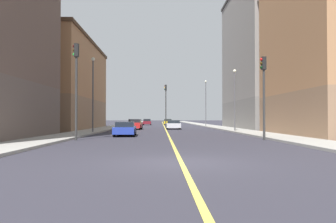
% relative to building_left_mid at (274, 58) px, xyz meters
% --- Properties ---
extents(ground_plane, '(400.00, 400.00, 0.00)m').
position_rel_building_left_mid_xyz_m(ground_plane, '(-15.38, -35.12, -10.10)').
color(ground_plane, '#2F2D37').
rests_on(ground_plane, ground).
extents(sidewalk_left, '(3.00, 168.00, 0.15)m').
position_rel_building_left_mid_xyz_m(sidewalk_left, '(-7.02, 13.88, -10.02)').
color(sidewalk_left, '#9E9B93').
rests_on(sidewalk_left, ground).
extents(sidewalk_right, '(3.00, 168.00, 0.15)m').
position_rel_building_left_mid_xyz_m(sidewalk_right, '(-23.74, 13.88, -10.02)').
color(sidewalk_right, '#9E9B93').
rests_on(sidewalk_right, ground).
extents(lane_center_stripe, '(0.16, 154.00, 0.01)m').
position_rel_building_left_mid_xyz_m(lane_center_stripe, '(-15.38, 13.88, -10.09)').
color(lane_center_stripe, '#E5D14C').
rests_on(lane_center_stripe, ground).
extents(building_left_mid, '(11.34, 19.99, 20.17)m').
position_rel_building_left_mid_xyz_m(building_left_mid, '(0.00, 0.00, 0.00)').
color(building_left_mid, slate).
rests_on(building_left_mid, ground).
extents(building_right_midblock, '(11.34, 22.13, 11.90)m').
position_rel_building_left_mid_xyz_m(building_right_midblock, '(-30.76, -1.46, -4.14)').
color(building_right_midblock, '#8F6B4F').
rests_on(building_right_midblock, ground).
extents(traffic_light_left_near, '(0.40, 0.32, 5.77)m').
position_rel_building_left_mid_xyz_m(traffic_light_left_near, '(-8.94, -23.78, -6.35)').
color(traffic_light_left_near, '#2D2D2D').
rests_on(traffic_light_left_near, ground).
extents(traffic_light_right_near, '(0.40, 0.32, 6.61)m').
position_rel_building_left_mid_xyz_m(traffic_light_right_near, '(-21.85, -23.78, -5.86)').
color(traffic_light_right_near, '#2D2D2D').
rests_on(traffic_light_right_near, ground).
extents(traffic_light_median_far, '(0.40, 0.32, 6.74)m').
position_rel_building_left_mid_xyz_m(traffic_light_median_far, '(-15.24, 5.35, -5.79)').
color(traffic_light_median_far, '#2D2D2D').
rests_on(traffic_light_median_far, ground).
extents(street_lamp_left_near, '(0.36, 0.36, 6.71)m').
position_rel_building_left_mid_xyz_m(street_lamp_left_near, '(-7.92, -10.34, -5.85)').
color(street_lamp_left_near, '#4C4C51').
rests_on(street_lamp_left_near, ground).
extents(street_lamp_right_near, '(0.36, 0.36, 7.46)m').
position_rel_building_left_mid_xyz_m(street_lamp_right_near, '(-22.84, -13.25, -5.45)').
color(street_lamp_right_near, '#4C4C51').
rests_on(street_lamp_right_near, ground).
extents(street_lamp_left_far, '(0.36, 0.36, 8.12)m').
position_rel_building_left_mid_xyz_m(street_lamp_left_far, '(-7.92, 12.81, -5.10)').
color(street_lamp_left_far, '#4C4C51').
rests_on(street_lamp_left_far, ground).
extents(car_silver, '(2.01, 4.61, 1.22)m').
position_rel_building_left_mid_xyz_m(car_silver, '(-14.28, -1.03, -9.49)').
color(car_silver, silver).
rests_on(car_silver, ground).
extents(car_red, '(1.84, 4.54, 1.38)m').
position_rel_building_left_mid_xyz_m(car_red, '(-19.47, -2.10, -9.42)').
color(car_red, red).
rests_on(car_red, ground).
extents(car_maroon, '(1.88, 4.24, 1.31)m').
position_rel_building_left_mid_xyz_m(car_maroon, '(-18.98, 26.00, -9.45)').
color(car_maroon, maroon).
rests_on(car_maroon, ground).
extents(car_yellow, '(1.94, 4.20, 1.29)m').
position_rel_building_left_mid_xyz_m(car_yellow, '(-14.35, 30.37, -9.46)').
color(car_yellow, gold).
rests_on(car_yellow, ground).
extents(car_blue, '(1.88, 4.46, 1.20)m').
position_rel_building_left_mid_xyz_m(car_blue, '(-19.08, -18.28, -9.50)').
color(car_blue, '#23389E').
rests_on(car_blue, ground).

